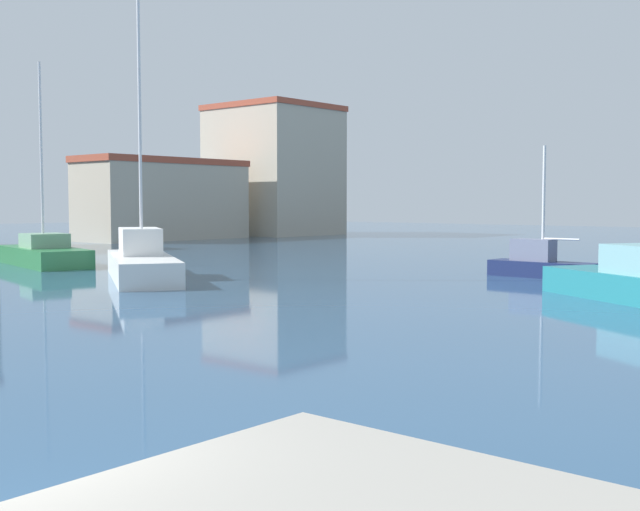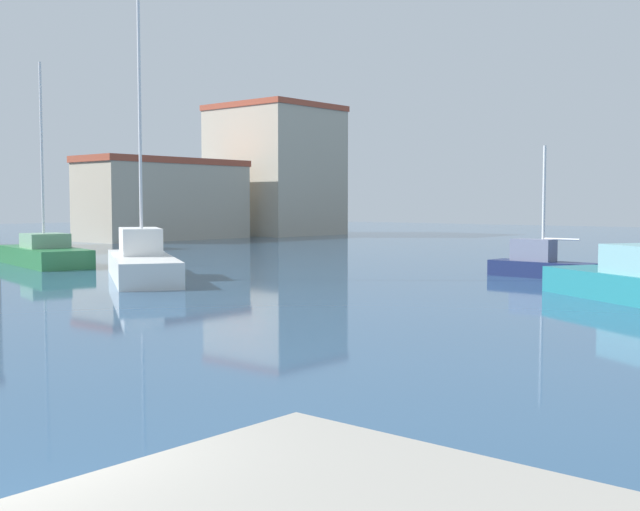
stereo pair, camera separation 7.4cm
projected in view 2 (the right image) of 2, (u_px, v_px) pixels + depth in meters
The scene contains 6 objects.
water at pixel (104, 280), 30.25m from camera, with size 160.00×160.00×0.00m, color #2D5175.
sailboat_white_near_pier at pixel (142, 261), 30.76m from camera, with size 6.42×8.43×12.45m.
sailboat_navy_behind_lamppost at pixel (540, 263), 31.48m from camera, with size 1.38×4.26×5.15m.
sailboat_green_distant_east at pixel (44, 253), 37.48m from camera, with size 3.98×7.52×9.43m.
harbor_office at pixel (165, 199), 63.55m from camera, with size 13.90×5.47×6.43m.
waterfront_apartments at pixel (275, 170), 73.54m from camera, with size 9.50×9.87×11.78m.
Camera 2 is at (-2.46, -5.88, 2.93)m, focal length 44.97 mm.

